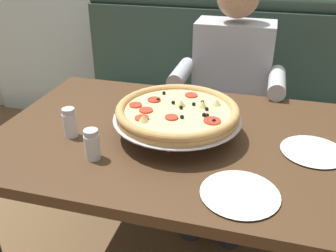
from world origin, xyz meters
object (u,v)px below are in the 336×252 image
object	(u,v)px
shaker_parmesan	(70,125)
booth_bench	(214,116)
pizza	(177,113)
dining_table	(180,154)
plate_near_left	(240,192)
diner_main	(229,86)
patio_chair	(82,39)
shaker_oregano	(92,146)
plate_near_right	(313,149)

from	to	relation	value
shaker_parmesan	booth_bench	bearing A→B (deg)	69.68
pizza	dining_table	bearing A→B (deg)	17.46
shaker_parmesan	dining_table	bearing A→B (deg)	16.59
pizza	plate_near_left	xyz separation A→B (m)	(0.26, -0.29, -0.08)
pizza	plate_near_left	distance (m)	0.40
diner_main	shaker_parmesan	distance (m)	0.91
pizza	patio_chair	world-z (taller)	pizza
booth_bench	shaker_oregano	world-z (taller)	booth_bench
plate_near_left	diner_main	bearing A→B (deg)	98.57
shaker_oregano	patio_chair	world-z (taller)	shaker_oregano
shaker_parmesan	plate_near_left	distance (m)	0.66
diner_main	pizza	size ratio (longest dim) A/B	2.75
dining_table	patio_chair	bearing A→B (deg)	125.96
pizza	shaker_parmesan	distance (m)	0.39
booth_bench	shaker_oregano	xyz separation A→B (m)	(-0.24, -1.15, 0.40)
diner_main	plate_near_left	xyz separation A→B (m)	(0.14, -0.95, 0.06)
pizza	shaker_parmesan	bearing A→B (deg)	-163.44
dining_table	shaker_oregano	xyz separation A→B (m)	(-0.24, -0.23, 0.13)
shaker_oregano	shaker_parmesan	bearing A→B (deg)	141.02
dining_table	diner_main	xyz separation A→B (m)	(0.10, 0.65, 0.04)
shaker_parmesan	plate_near_right	world-z (taller)	shaker_parmesan
pizza	shaker_oregano	distance (m)	0.32
plate_near_left	shaker_parmesan	bearing A→B (deg)	163.84
pizza	plate_near_right	world-z (taller)	pizza
shaker_parmesan	patio_chair	xyz separation A→B (m)	(-1.05, 2.09, -0.28)
dining_table	plate_near_left	distance (m)	0.40
diner_main	patio_chair	world-z (taller)	diner_main
pizza	patio_chair	size ratio (longest dim) A/B	0.54
pizza	booth_bench	bearing A→B (deg)	89.32
booth_bench	plate_near_left	world-z (taller)	booth_bench
diner_main	plate_near_left	distance (m)	0.96
dining_table	patio_chair	world-z (taller)	patio_chair
plate_near_left	patio_chair	bearing A→B (deg)	126.50
patio_chair	booth_bench	bearing A→B (deg)	-36.48
booth_bench	shaker_parmesan	distance (m)	1.17
shaker_oregano	plate_near_left	world-z (taller)	shaker_oregano
diner_main	shaker_oregano	bearing A→B (deg)	-111.32
diner_main	shaker_oregano	distance (m)	0.95
diner_main	shaker_oregano	world-z (taller)	diner_main
patio_chair	plate_near_left	bearing A→B (deg)	-53.50
dining_table	diner_main	distance (m)	0.66
shaker_parmesan	plate_near_right	bearing A→B (deg)	7.93
booth_bench	plate_near_left	distance (m)	1.29
booth_bench	plate_near_right	size ratio (longest dim) A/B	8.12
dining_table	plate_near_right	distance (m)	0.47
dining_table	pizza	world-z (taller)	pizza
diner_main	plate_near_right	bearing A→B (deg)	-60.86
shaker_parmesan	patio_chair	distance (m)	2.36
pizza	plate_near_left	world-z (taller)	pizza
diner_main	pizza	xyz separation A→B (m)	(-0.12, -0.65, 0.14)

